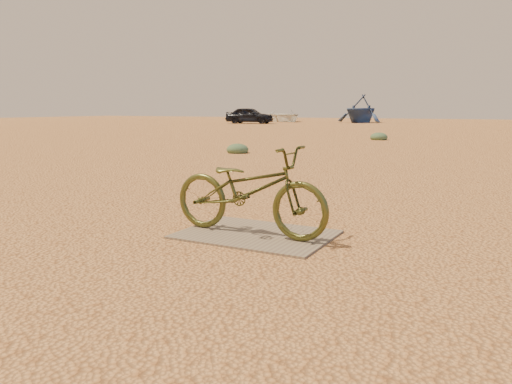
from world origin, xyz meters
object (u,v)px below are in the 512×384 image
at_px(boat_near_left, 284,116).
at_px(boat_far_left, 361,108).
at_px(bicycle, 249,190).
at_px(car, 250,115).
at_px(plywood_board, 256,234).

distance_m(boat_near_left, boat_far_left, 7.62).
xyz_separation_m(boat_near_left, boat_far_left, (7.58, 0.14, 0.69)).
bearing_deg(bicycle, boat_far_left, 15.67).
bearing_deg(bicycle, car, 29.67).
height_order(bicycle, boat_far_left, boat_far_left).
bearing_deg(boat_far_left, plywood_board, -61.33).
bearing_deg(car, plywood_board, -160.79).
distance_m(plywood_board, boat_far_left, 41.54).
bearing_deg(boat_near_left, bicycle, -105.10).
relative_size(boat_near_left, boat_far_left, 1.17).
bearing_deg(plywood_board, bicycle, -142.19).
height_order(plywood_board, boat_far_left, boat_far_left).
height_order(car, boat_near_left, car).
relative_size(plywood_board, boat_far_left, 0.32).
xyz_separation_m(plywood_board, bicycle, (-0.06, -0.04, 0.48)).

